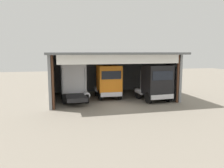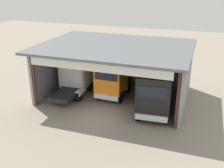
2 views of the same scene
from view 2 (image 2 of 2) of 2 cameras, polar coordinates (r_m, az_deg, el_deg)
The scene contains 7 objects.
ground_plane at distance 21.50m, azimuth -2.65°, elevation -6.86°, with size 80.00×80.00×0.00m, color gray.
workshop_shed at distance 24.50m, azimuth 1.49°, elevation 5.39°, with size 12.83×9.73×4.88m.
truck_white_left_bay at distance 25.32m, azimuth -7.68°, elevation 2.29°, with size 2.66×5.32×3.74m.
truck_orange_yard_outside at distance 23.92m, azimuth -0.04°, elevation 1.09°, with size 2.52×4.78×3.53m.
truck_black_center_bay at distance 20.74m, azimuth 8.90°, elevation -2.41°, with size 2.88×4.98×3.65m.
oil_drum at distance 27.59m, azimuth 7.26°, elevation 0.72°, with size 0.58×0.58×0.95m, color #197233.
tool_cart at distance 27.48m, azimuth 6.76°, elevation 0.71°, with size 0.90×0.60×1.00m, color black.
Camera 2 is at (7.16, -17.48, 10.26)m, focal length 43.27 mm.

